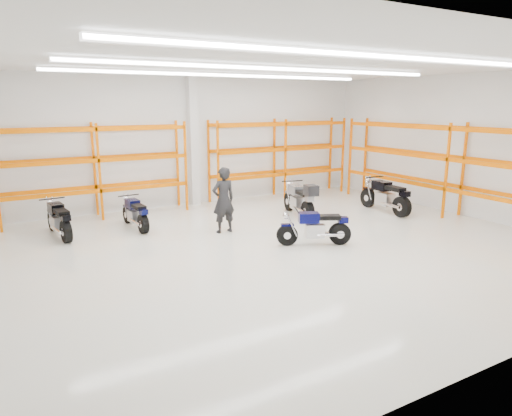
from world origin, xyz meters
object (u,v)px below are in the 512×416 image
motorcycle_back_b (136,214)px  structural_column (193,142)px  motorcycle_back_d (387,197)px  motorcycle_back_a (59,221)px  motorcycle_back_c (300,200)px  standing_man (223,200)px  motorcycle_main (317,228)px

motorcycle_back_b → structural_column: (2.77, 2.26, 1.82)m
motorcycle_back_d → structural_column: bearing=139.0°
motorcycle_back_a → structural_column: size_ratio=0.45×
motorcycle_back_c → standing_man: size_ratio=1.23×
standing_man → motorcycle_back_d: bearing=172.5°
motorcycle_back_c → standing_man: standing_man is taller
motorcycle_back_a → motorcycle_back_b: 2.05m
motorcycle_back_a → motorcycle_back_b: bearing=-4.9°
motorcycle_back_b → motorcycle_back_c: bearing=-14.0°
motorcycle_main → motorcycle_back_b: bearing=133.4°
motorcycle_back_a → motorcycle_main: bearing=-35.3°
motorcycle_back_d → standing_man: standing_man is taller
motorcycle_back_b → motorcycle_back_a: bearing=175.1°
motorcycle_back_b → motorcycle_back_c: 5.10m
motorcycle_back_a → motorcycle_back_d: bearing=-13.1°
motorcycle_back_c → motorcycle_back_d: bearing=-17.1°
motorcycle_back_c → motorcycle_main: bearing=-116.5°
motorcycle_back_a → standing_man: standing_man is taller
motorcycle_back_a → structural_column: bearing=23.5°
motorcycle_back_b → motorcycle_back_d: bearing=-15.2°
standing_man → motorcycle_back_c: bearing=-175.2°
motorcycle_main → motorcycle_back_a: 6.96m
motorcycle_back_a → motorcycle_back_c: motorcycle_back_c is taller
motorcycle_back_a → structural_column: (4.81, 2.09, 1.78)m
motorcycle_back_d → motorcycle_back_b: bearing=164.8°
standing_man → structural_column: structural_column is taller
motorcycle_main → motorcycle_back_d: motorcycle_back_d is taller
motorcycle_back_b → motorcycle_back_c: (4.95, -1.24, 0.13)m
motorcycle_back_b → structural_column: 4.01m
motorcycle_back_b → motorcycle_back_d: (7.82, -2.12, 0.10)m
motorcycle_back_a → motorcycle_back_b: motorcycle_back_a is taller
motorcycle_main → structural_column: (-0.88, 6.11, 1.81)m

